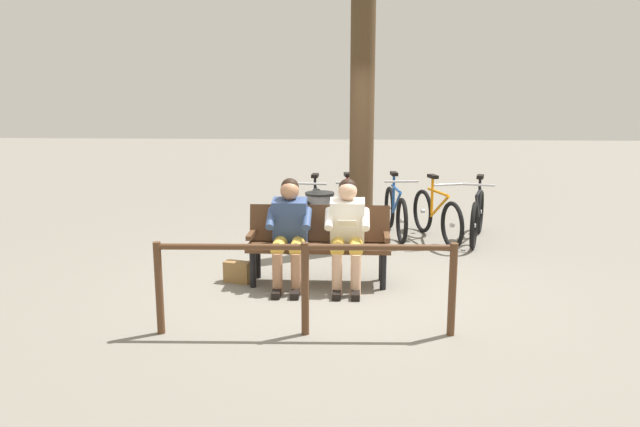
{
  "coord_description": "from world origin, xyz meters",
  "views": [
    {
      "loc": [
        -0.2,
        6.63,
        2.18
      ],
      "look_at": [
        0.18,
        -0.37,
        0.75
      ],
      "focal_mm": 34.68,
      "sensor_mm": 36.0,
      "label": 1
    }
  ],
  "objects_px": {
    "handbag": "(238,272)",
    "tree_trunk": "(362,122)",
    "person_reading": "(347,228)",
    "person_companion": "(289,228)",
    "bicycle_green": "(395,212)",
    "bicycle_blue": "(437,216)",
    "bicycle_black": "(313,215)",
    "bicycle_silver": "(477,216)",
    "bench": "(319,238)",
    "bicycle_orange": "(349,213)",
    "litter_bin": "(320,219)"
  },
  "relations": [
    {
      "from": "bench",
      "to": "tree_trunk",
      "type": "distance_m",
      "value": 1.98
    },
    {
      "from": "handbag",
      "to": "bicycle_green",
      "type": "bearing_deg",
      "value": -129.08
    },
    {
      "from": "bicycle_blue",
      "to": "bicycle_black",
      "type": "distance_m",
      "value": 1.79
    },
    {
      "from": "person_reading",
      "to": "handbag",
      "type": "bearing_deg",
      "value": -3.84
    },
    {
      "from": "tree_trunk",
      "to": "bicycle_orange",
      "type": "height_order",
      "value": "tree_trunk"
    },
    {
      "from": "tree_trunk",
      "to": "bicycle_black",
      "type": "height_order",
      "value": "tree_trunk"
    },
    {
      "from": "bicycle_black",
      "to": "bicycle_silver",
      "type": "bearing_deg",
      "value": 94.38
    },
    {
      "from": "person_companion",
      "to": "bicycle_green",
      "type": "bearing_deg",
      "value": -118.19
    },
    {
      "from": "bicycle_green",
      "to": "litter_bin",
      "type": "bearing_deg",
      "value": -64.18
    },
    {
      "from": "person_reading",
      "to": "bicycle_blue",
      "type": "xyz_separation_m",
      "value": [
        -1.28,
        -2.22,
        -0.31
      ]
    },
    {
      "from": "person_companion",
      "to": "bicycle_blue",
      "type": "distance_m",
      "value": 2.95
    },
    {
      "from": "person_reading",
      "to": "person_companion",
      "type": "bearing_deg",
      "value": -0.05
    },
    {
      "from": "bicycle_blue",
      "to": "bicycle_black",
      "type": "relative_size",
      "value": 0.97
    },
    {
      "from": "tree_trunk",
      "to": "bicycle_silver",
      "type": "bearing_deg",
      "value": -161.21
    },
    {
      "from": "bicycle_silver",
      "to": "person_reading",
      "type": "bearing_deg",
      "value": -24.14
    },
    {
      "from": "person_reading",
      "to": "bicycle_silver",
      "type": "relative_size",
      "value": 0.74
    },
    {
      "from": "bench",
      "to": "person_companion",
      "type": "xyz_separation_m",
      "value": [
        0.32,
        0.16,
        0.16
      ]
    },
    {
      "from": "handbag",
      "to": "tree_trunk",
      "type": "bearing_deg",
      "value": -132.15
    },
    {
      "from": "person_reading",
      "to": "bicycle_green",
      "type": "bearing_deg",
      "value": -105.53
    },
    {
      "from": "litter_bin",
      "to": "bicycle_silver",
      "type": "height_order",
      "value": "bicycle_silver"
    },
    {
      "from": "person_companion",
      "to": "litter_bin",
      "type": "bearing_deg",
      "value": -97.52
    },
    {
      "from": "litter_bin",
      "to": "bicycle_blue",
      "type": "relative_size",
      "value": 0.47
    },
    {
      "from": "person_companion",
      "to": "bicycle_black",
      "type": "xyz_separation_m",
      "value": [
        -0.12,
        -2.2,
        -0.3
      ]
    },
    {
      "from": "person_companion",
      "to": "bench",
      "type": "bearing_deg",
      "value": -152.86
    },
    {
      "from": "person_reading",
      "to": "handbag",
      "type": "height_order",
      "value": "person_reading"
    },
    {
      "from": "person_companion",
      "to": "tree_trunk",
      "type": "bearing_deg",
      "value": -115.97
    },
    {
      "from": "tree_trunk",
      "to": "bicycle_blue",
      "type": "xyz_separation_m",
      "value": [
        -1.11,
        -0.57,
        -1.37
      ]
    },
    {
      "from": "bench",
      "to": "bicycle_green",
      "type": "height_order",
      "value": "bicycle_green"
    },
    {
      "from": "tree_trunk",
      "to": "bicycle_blue",
      "type": "bearing_deg",
      "value": -152.62
    },
    {
      "from": "litter_bin",
      "to": "bicycle_silver",
      "type": "distance_m",
      "value": 2.3
    },
    {
      "from": "person_reading",
      "to": "bicycle_green",
      "type": "xyz_separation_m",
      "value": [
        -0.7,
        -2.48,
        -0.31
      ]
    },
    {
      "from": "bicycle_silver",
      "to": "handbag",
      "type": "bearing_deg",
      "value": -39.73
    },
    {
      "from": "bicycle_silver",
      "to": "tree_trunk",
      "type": "bearing_deg",
      "value": -55.49
    },
    {
      "from": "person_reading",
      "to": "bicycle_orange",
      "type": "relative_size",
      "value": 0.72
    },
    {
      "from": "bicycle_green",
      "to": "bicycle_orange",
      "type": "distance_m",
      "value": 0.71
    },
    {
      "from": "bicycle_silver",
      "to": "bicycle_blue",
      "type": "distance_m",
      "value": 0.58
    },
    {
      "from": "bicycle_blue",
      "to": "bicycle_orange",
      "type": "distance_m",
      "value": 1.28
    },
    {
      "from": "person_companion",
      "to": "bicycle_silver",
      "type": "xyz_separation_m",
      "value": [
        -2.5,
        -2.22,
        -0.3
      ]
    },
    {
      "from": "litter_bin",
      "to": "bicycle_green",
      "type": "height_order",
      "value": "bicycle_green"
    },
    {
      "from": "handbag",
      "to": "litter_bin",
      "type": "relative_size",
      "value": 0.39
    },
    {
      "from": "person_companion",
      "to": "bicycle_orange",
      "type": "bearing_deg",
      "value": -105.18
    },
    {
      "from": "person_reading",
      "to": "bench",
      "type": "bearing_deg",
      "value": -27.21
    },
    {
      "from": "handbag",
      "to": "bicycle_black",
      "type": "relative_size",
      "value": 0.18
    },
    {
      "from": "person_companion",
      "to": "person_reading",
      "type": "bearing_deg",
      "value": 179.95
    },
    {
      "from": "handbag",
      "to": "bicycle_green",
      "type": "distance_m",
      "value": 3.09
    },
    {
      "from": "handbag",
      "to": "tree_trunk",
      "type": "height_order",
      "value": "tree_trunk"
    },
    {
      "from": "litter_bin",
      "to": "tree_trunk",
      "type": "bearing_deg",
      "value": 166.93
    },
    {
      "from": "bicycle_orange",
      "to": "person_companion",
      "type": "bearing_deg",
      "value": -23.28
    },
    {
      "from": "bicycle_orange",
      "to": "bicycle_black",
      "type": "distance_m",
      "value": 0.53
    },
    {
      "from": "person_reading",
      "to": "bicycle_silver",
      "type": "distance_m",
      "value": 2.91
    }
  ]
}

